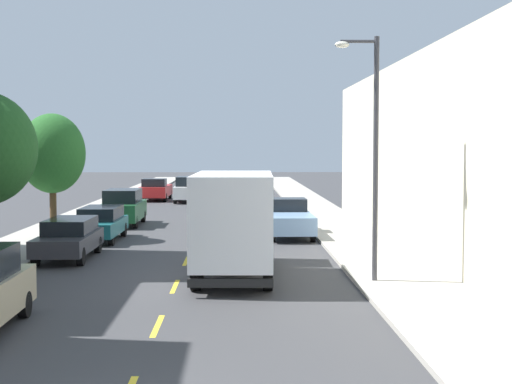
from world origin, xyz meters
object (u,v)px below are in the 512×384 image
moving_white_sedan (188,189)px  parked_wagon_teal (100,223)px  parked_pickup_sky (289,219)px  street_lamp (371,141)px  parked_suv_forest (123,207)px  parked_wagon_charcoal (69,237)px  delivery_box_truck (234,218)px  street_tree_third (52,154)px  parked_pickup_red (156,190)px

moving_white_sedan → parked_wagon_teal: bearing=-96.1°
parked_pickup_sky → parked_wagon_teal: bearing=-171.6°
street_lamp → parked_suv_forest: (-10.19, 17.49, -3.41)m
parked_pickup_sky → parked_wagon_charcoal: bearing=-142.7°
parked_wagon_teal → parked_wagon_charcoal: (-0.19, -5.42, 0.00)m
delivery_box_truck → parked_pickup_sky: delivery_box_truck is taller
parked_pickup_sky → moving_white_sedan: size_ratio=1.11×
street_tree_third → parked_wagon_teal: street_tree_third is taller
parked_pickup_sky → parked_wagon_charcoal: 11.04m
delivery_box_truck → parked_wagon_teal: (-6.06, 9.49, -1.12)m
delivery_box_truck → parked_pickup_red: (-6.24, 34.35, -1.09)m
delivery_box_truck → street_tree_third: bearing=130.3°
parked_pickup_red → parked_wagon_charcoal: bearing=-90.0°
street_tree_third → parked_wagon_charcoal: 6.68m
parked_suv_forest → moving_white_sedan: same height
delivery_box_truck → street_lamp: bearing=-20.4°
parked_suv_forest → parked_wagon_charcoal: (-0.24, -11.87, -0.18)m
delivery_box_truck → parked_pickup_red: 34.93m
parked_wagon_teal → parked_wagon_charcoal: bearing=-92.0°
delivery_box_truck → parked_wagon_charcoal: (-6.26, 4.07, -1.12)m
parked_pickup_sky → parked_wagon_charcoal: parked_pickup_sky is taller
parked_suv_forest → parked_pickup_red: bearing=90.7°
street_lamp → delivery_box_truck: 5.08m
parked_pickup_red → moving_white_sedan: (2.65, -1.87, 0.16)m
parked_wagon_teal → street_lamp: bearing=-47.2°
parked_pickup_sky → moving_white_sedan: 22.57m
parked_suv_forest → moving_white_sedan: 16.71m
moving_white_sedan → street_lamp: bearing=-77.2°
delivery_box_truck → parked_wagon_teal: 11.31m
parked_pickup_sky → parked_suv_forest: (-8.55, 5.18, 0.16)m
parked_pickup_red → parked_wagon_charcoal: size_ratio=1.13×
street_lamp → parked_pickup_red: 37.54m
parked_wagon_charcoal → delivery_box_truck: bearing=-33.1°
parked_suv_forest → parked_wagon_teal: bearing=-90.4°
parked_pickup_sky → parked_suv_forest: size_ratio=1.11×
delivery_box_truck → parked_pickup_sky: bearing=76.8°
street_lamp → delivery_box_truck: street_lamp is taller
parked_pickup_sky → parked_wagon_teal: 8.68m
parked_pickup_sky → street_tree_third: bearing=-174.1°
parked_pickup_red → street_tree_third: bearing=-94.5°
street_lamp → delivery_box_truck: size_ratio=0.96×
street_lamp → delivery_box_truck: bearing=159.6°
street_lamp → parked_wagon_teal: street_lamp is taller
street_lamp → parked_pickup_sky: street_lamp is taller
street_lamp → parked_pickup_red: bearing=106.2°
street_tree_third → delivery_box_truck: bearing=-49.7°
street_lamp → parked_pickup_sky: (-1.64, 12.30, -3.57)m
parked_pickup_sky → parked_suv_forest: 10.00m
parked_wagon_teal → moving_white_sedan: (2.47, 22.99, 0.18)m
parked_wagon_charcoal → street_tree_third: bearing=109.1°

